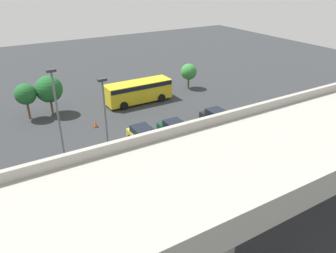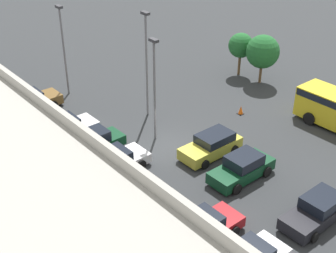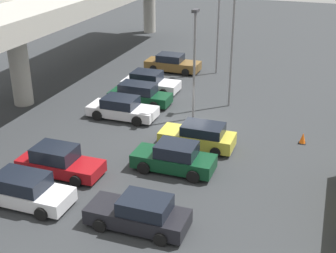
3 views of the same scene
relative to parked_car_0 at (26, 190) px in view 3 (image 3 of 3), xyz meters
name	(u,v)px [view 3 (image 3 of 3)]	position (x,y,z in m)	size (l,w,h in m)	color
ground_plane	(189,127)	(11.24, -4.71, -0.74)	(108.67, 108.67, 0.00)	#2D3033
highway_overpass	(14,24)	(11.24, 8.16, 5.21)	(52.14, 7.29, 7.23)	#9E9B93
parked_car_0	(26,190)	(0.00, 0.00, 0.00)	(2.10, 4.37, 1.55)	silver
parked_car_1	(59,162)	(3.08, 0.07, -0.02)	(2.05, 4.65, 1.58)	maroon
parked_car_2	(174,158)	(5.50, -5.68, 0.01)	(2.05, 4.50, 1.63)	#0C381E
parked_car_3	(199,136)	(8.66, -6.14, -0.01)	(2.08, 4.48, 1.54)	gold
parked_car_4	(122,108)	(11.29, 0.13, -0.05)	(2.19, 4.76, 1.48)	silver
parked_car_5	(139,94)	(14.10, 0.01, 0.01)	(1.97, 4.62, 1.58)	#0C381E
parked_car_6	(150,82)	(17.00, 0.36, -0.01)	(2.21, 4.52, 1.58)	silver
parked_car_7	(172,63)	(22.62, 0.40, -0.02)	(2.15, 4.88, 1.55)	brown
parked_car_8	(140,214)	(0.11, -5.90, -0.04)	(2.05, 4.62, 1.54)	black
lamp_post_near_aisle	(232,42)	(15.98, -6.34, 4.05)	(0.70, 0.35, 8.21)	slate
lamp_post_mid_lot	(195,56)	(12.79, -4.55, 3.68)	(0.70, 0.35, 7.48)	slate
lamp_post_by_overpass	(218,23)	(23.40, -3.50, 3.74)	(0.70, 0.35, 7.60)	slate
traffic_cone	(303,138)	(11.34, -12.03, -0.41)	(0.44, 0.44, 0.70)	black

